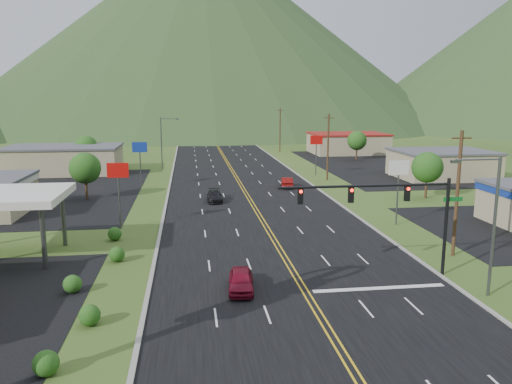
{
  "coord_description": "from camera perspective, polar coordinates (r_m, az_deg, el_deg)",
  "views": [
    {
      "loc": [
        -7.29,
        -17.9,
        12.55
      ],
      "look_at": [
        -1.68,
        23.65,
        4.5
      ],
      "focal_mm": 35.0,
      "sensor_mm": 36.0,
      "label": 1
    }
  ],
  "objects": [
    {
      "name": "mountain_n",
      "position": [
        239.89,
        -6.19,
        17.98
      ],
      "size": [
        220.0,
        220.0,
        85.0
      ],
      "primitive_type": "cone",
      "color": "#223D1C",
      "rests_on": "ground"
    },
    {
      "name": "building_west_far",
      "position": [
        88.96,
        -21.14,
        3.49
      ],
      "size": [
        18.4,
        11.4,
        4.5
      ],
      "color": "tan",
      "rests_on": "ground"
    },
    {
      "name": "car_red_far",
      "position": [
        69.81,
        3.56,
        1.09
      ],
      "size": [
        2.09,
        4.5,
        1.43
      ],
      "primitive_type": "imported",
      "rotation": [
        0.0,
        0.0,
        3.0
      ],
      "color": "maroon",
      "rests_on": "ground"
    },
    {
      "name": "pole_sign_east_b",
      "position": [
        80.85,
        6.91,
        5.47
      ],
      "size": [
        2.0,
        0.18,
        6.4
      ],
      "color": "#59595E",
      "rests_on": "ground"
    },
    {
      "name": "car_dark_mid",
      "position": [
        60.62,
        -4.75,
        -0.5
      ],
      "size": [
        1.83,
        4.43,
        1.28
      ],
      "primitive_type": "imported",
      "rotation": [
        0.0,
        0.0,
        -0.01
      ],
      "color": "black",
      "rests_on": "ground"
    },
    {
      "name": "tree_east_b",
      "position": [
        101.88,
        11.47,
        5.78
      ],
      "size": [
        3.84,
        3.84,
        5.82
      ],
      "color": "#382314",
      "rests_on": "ground"
    },
    {
      "name": "pole_sign_east_a",
      "position": [
        50.74,
        15.99,
        1.95
      ],
      "size": [
        2.0,
        0.18,
        6.4
      ],
      "color": "#59595E",
      "rests_on": "ground"
    },
    {
      "name": "traffic_signal",
      "position": [
        35.49,
        15.34,
        -1.26
      ],
      "size": [
        13.1,
        0.43,
        7.0
      ],
      "color": "black",
      "rests_on": "ground"
    },
    {
      "name": "tree_east_a",
      "position": [
        65.46,
        18.99,
        2.67
      ],
      "size": [
        3.84,
        3.84,
        5.82
      ],
      "color": "#382314",
      "rests_on": "ground"
    },
    {
      "name": "car_red_near",
      "position": [
        33.12,
        -1.73,
        -10.13
      ],
      "size": [
        2.0,
        4.16,
        1.37
      ],
      "primitive_type": "imported",
      "rotation": [
        0.0,
        0.0,
        -0.1
      ],
      "color": "maroon",
      "rests_on": "ground"
    },
    {
      "name": "building_east_far",
      "position": [
        113.99,
        10.43,
        5.51
      ],
      "size": [
        16.4,
        12.4,
        4.5
      ],
      "color": "tan",
      "rests_on": "ground"
    },
    {
      "name": "streetlight_east",
      "position": [
        34.26,
        25.2,
        -2.6
      ],
      "size": [
        3.28,
        0.25,
        9.0
      ],
      "color": "#59595E",
      "rests_on": "ground"
    },
    {
      "name": "utility_pole_c",
      "position": [
        115.04,
        2.76,
        7.16
      ],
      "size": [
        1.6,
        0.28,
        10.0
      ],
      "color": "#382314",
      "rests_on": "ground"
    },
    {
      "name": "streetlight_west",
      "position": [
        88.32,
        -10.57,
        5.9
      ],
      "size": [
        3.28,
        0.25,
        9.0
      ],
      "color": "#59595E",
      "rests_on": "ground"
    },
    {
      "name": "pole_sign_west_a",
      "position": [
        48.94,
        -15.48,
        1.66
      ],
      "size": [
        2.0,
        0.18,
        6.4
      ],
      "color": "#59595E",
      "rests_on": "ground"
    },
    {
      "name": "tree_west_b",
      "position": [
        92.04,
        -18.82,
        4.89
      ],
      "size": [
        3.84,
        3.84,
        5.82
      ],
      "color": "#382314",
      "rests_on": "ground"
    },
    {
      "name": "building_east_mid",
      "position": [
        83.47,
        20.5,
        3.03
      ],
      "size": [
        14.4,
        11.4,
        4.3
      ],
      "color": "tan",
      "rests_on": "ground"
    },
    {
      "name": "pole_sign_west_b",
      "position": [
        70.62,
        -13.14,
        4.49
      ],
      "size": [
        2.0,
        0.18,
        6.4
      ],
      "color": "#59595E",
      "rests_on": "ground"
    },
    {
      "name": "utility_pole_a",
      "position": [
        42.15,
        22.02,
        -0.08
      ],
      "size": [
        1.6,
        0.28,
        10.0
      ],
      "color": "#382314",
      "rests_on": "ground"
    },
    {
      "name": "utility_pole_b",
      "position": [
        76.17,
        8.22,
        5.16
      ],
      "size": [
        1.6,
        0.28,
        10.0
      ],
      "color": "#382314",
      "rests_on": "ground"
    },
    {
      "name": "utility_pole_d",
      "position": [
        154.49,
        0.05,
        8.11
      ],
      "size": [
        1.6,
        0.28,
        10.0
      ],
      "color": "#382314",
      "rests_on": "ground"
    },
    {
      "name": "tree_west_a",
      "position": [
        64.75,
        -18.95,
        2.59
      ],
      "size": [
        3.84,
        3.84,
        5.82
      ],
      "color": "#382314",
      "rests_on": "ground"
    }
  ]
}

